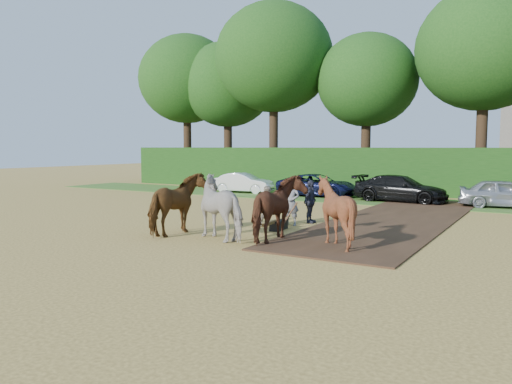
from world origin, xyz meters
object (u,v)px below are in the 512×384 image
object	(u,v)px
parked_cars	(466,192)
spectator_near	(268,206)
spectator_far	(310,202)
plough_team	(253,208)

from	to	relation	value
parked_cars	spectator_near	bearing A→B (deg)	-116.50
spectator_near	spectator_far	xyz separation A→B (m)	(1.04, 1.57, 0.09)
spectator_far	parked_cars	world-z (taller)	spectator_far
parked_cars	plough_team	bearing A→B (deg)	-108.49
plough_team	parked_cars	bearing A→B (deg)	71.51
spectator_near	parked_cars	size ratio (longest dim) A/B	0.05
plough_team	parked_cars	xyz separation A→B (m)	(4.59, 13.74, -0.35)
spectator_near	plough_team	size ratio (longest dim) A/B	0.22
spectator_far	plough_team	distance (m)	4.24
spectator_near	parked_cars	bearing A→B (deg)	7.83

